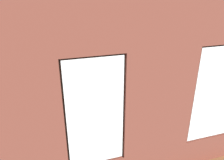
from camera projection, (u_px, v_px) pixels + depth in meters
ground_plane at (110, 106)px, 6.95m from camera, size 6.26×6.53×0.10m
brick_wall_with_windows at (159, 98)px, 3.75m from camera, size 5.66×0.30×3.35m
white_wall_right at (4, 65)px, 5.34m from camera, size 0.10×5.53×3.35m
couch_by_window at (105, 146)px, 4.61m from camera, size 1.81×0.87×0.80m
couch_left at (170, 86)px, 7.41m from camera, size 1.00×1.84×0.80m
coffee_table at (99, 89)px, 7.12m from camera, size 1.56×0.76×0.42m
cup_ceramic at (99, 86)px, 7.09m from camera, size 0.08×0.08×0.10m
candle_jar at (86, 89)px, 6.85m from camera, size 0.08×0.08×0.13m
table_plant_small at (104, 85)px, 6.99m from camera, size 0.16×0.16×0.24m
remote_black at (93, 87)px, 7.13m from camera, size 0.17×0.14×0.02m
media_console at (26, 115)px, 5.81m from camera, size 1.23×0.42×0.56m
tv_flatscreen at (22, 94)px, 5.57m from camera, size 0.96×0.20×0.70m
papasan_chair at (98, 70)px, 8.51m from camera, size 1.13×1.13×0.70m
potted_plant_between_couches at (162, 122)px, 4.92m from camera, size 0.65×0.65×0.91m
potted_plant_near_tv at (47, 119)px, 4.86m from camera, size 0.75×0.75×1.08m
potted_plant_by_left_couch at (142, 74)px, 8.49m from camera, size 0.19×0.19×0.49m
potted_plant_corner_near_left at (145, 62)px, 9.37m from camera, size 0.38×0.38×0.75m
potted_plant_foreground_right at (37, 75)px, 8.11m from camera, size 0.40×0.40×0.70m
potted_plant_mid_room_small at (130, 79)px, 7.82m from camera, size 0.34×0.34×0.60m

